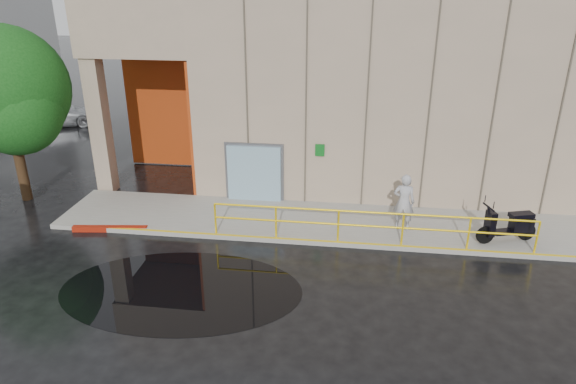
# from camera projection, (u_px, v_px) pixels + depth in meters

# --- Properties ---
(ground) EXTENTS (120.00, 120.00, 0.00)m
(ground) POSITION_uv_depth(u_px,v_px,m) (204.00, 295.00, 13.19)
(ground) COLOR black
(ground) RESTS_ON ground
(sidewalk) EXTENTS (20.00, 3.00, 0.15)m
(sidewalk) POSITION_uv_depth(u_px,v_px,m) (361.00, 224.00, 16.79)
(sidewalk) COLOR gray
(sidewalk) RESTS_ON ground
(building) EXTENTS (20.00, 10.17, 8.00)m
(building) POSITION_uv_depth(u_px,v_px,m) (394.00, 66.00, 20.99)
(building) COLOR gray
(building) RESTS_ON ground
(guardrail) EXTENTS (9.56, 0.06, 1.03)m
(guardrail) POSITION_uv_depth(u_px,v_px,m) (370.00, 227.00, 15.29)
(guardrail) COLOR yellow
(guardrail) RESTS_ON sidewalk
(person) EXTENTS (0.73, 0.53, 1.85)m
(person) POSITION_uv_depth(u_px,v_px,m) (404.00, 202.00, 15.99)
(person) COLOR #A4A4A9
(person) RESTS_ON sidewalk
(scooter) EXTENTS (1.94, 1.12, 1.47)m
(scooter) POSITION_uv_depth(u_px,v_px,m) (510.00, 216.00, 15.24)
(scooter) COLOR black
(scooter) RESTS_ON sidewalk
(red_curb) EXTENTS (2.40, 0.48, 0.18)m
(red_curb) POSITION_uv_depth(u_px,v_px,m) (110.00, 229.00, 16.47)
(red_curb) COLOR maroon
(red_curb) RESTS_ON ground
(puddle) EXTENTS (6.58, 4.29, 0.01)m
(puddle) POSITION_uv_depth(u_px,v_px,m) (181.00, 290.00, 13.41)
(puddle) COLOR black
(puddle) RESTS_ON ground
(car_c) EXTENTS (4.94, 3.35, 1.33)m
(car_c) POSITION_uv_depth(u_px,v_px,m) (57.00, 114.00, 28.11)
(car_c) COLOR #9B9EA1
(car_c) RESTS_ON ground
(tree_near) EXTENTS (4.27, 4.27, 6.21)m
(tree_near) POSITION_uv_depth(u_px,v_px,m) (7.00, 94.00, 17.30)
(tree_near) COLOR black
(tree_near) RESTS_ON ground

